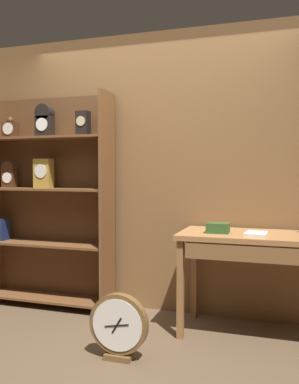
{
  "coord_description": "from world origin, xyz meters",
  "views": [
    {
      "loc": [
        1.13,
        -2.47,
        1.31
      ],
      "look_at": [
        0.14,
        0.55,
        1.15
      ],
      "focal_mm": 39.06,
      "sensor_mm": 36.0,
      "label": 1
    }
  ],
  "objects_px": {
    "open_repair_manual": "(256,234)",
    "round_clock_large": "(119,326)",
    "bookshelf": "(46,198)",
    "workbench": "(262,247)",
    "toolbox_small": "(218,228)"
  },
  "relations": [
    {
      "from": "toolbox_small",
      "to": "round_clock_large",
      "type": "xyz_separation_m",
      "value": [
        -0.58,
        -0.68,
        -0.62
      ]
    },
    {
      "from": "bookshelf",
      "to": "toolbox_small",
      "type": "xyz_separation_m",
      "value": [
        1.71,
        -0.22,
        -0.2
      ]
    },
    {
      "from": "toolbox_small",
      "to": "round_clock_large",
      "type": "relative_size",
      "value": 0.38
    },
    {
      "from": "bookshelf",
      "to": "toolbox_small",
      "type": "bearing_deg",
      "value": -7.5
    },
    {
      "from": "bookshelf",
      "to": "workbench",
      "type": "relative_size",
      "value": 1.57
    },
    {
      "from": "toolbox_small",
      "to": "open_repair_manual",
      "type": "relative_size",
      "value": 0.81
    },
    {
      "from": "toolbox_small",
      "to": "round_clock_large",
      "type": "height_order",
      "value": "toolbox_small"
    },
    {
      "from": "workbench",
      "to": "round_clock_large",
      "type": "distance_m",
      "value": 1.26
    },
    {
      "from": "workbench",
      "to": "toolbox_small",
      "type": "xyz_separation_m",
      "value": [
        -0.34,
        -0.04,
        0.14
      ]
    },
    {
      "from": "open_repair_manual",
      "to": "toolbox_small",
      "type": "bearing_deg",
      "value": 176.05
    },
    {
      "from": "open_repair_manual",
      "to": "round_clock_large",
      "type": "height_order",
      "value": "open_repair_manual"
    },
    {
      "from": "open_repair_manual",
      "to": "round_clock_large",
      "type": "relative_size",
      "value": 0.47
    },
    {
      "from": "workbench",
      "to": "toolbox_small",
      "type": "height_order",
      "value": "toolbox_small"
    },
    {
      "from": "bookshelf",
      "to": "open_repair_manual",
      "type": "height_order",
      "value": "bookshelf"
    },
    {
      "from": "toolbox_small",
      "to": "round_clock_large",
      "type": "bearing_deg",
      "value": -130.38
    }
  ]
}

